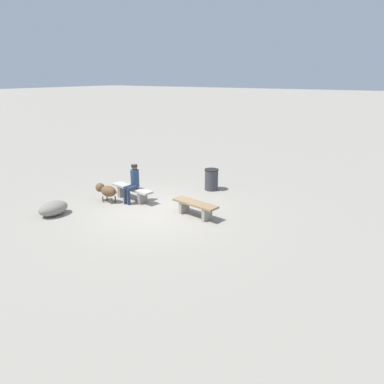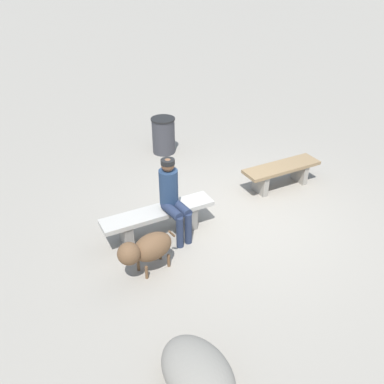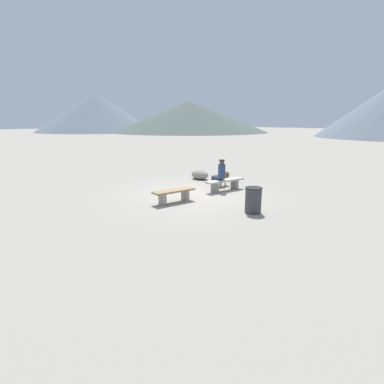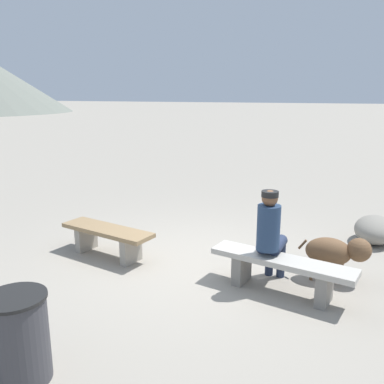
{
  "view_description": "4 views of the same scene",
  "coord_description": "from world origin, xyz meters",
  "px_view_note": "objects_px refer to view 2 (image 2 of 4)",
  "views": [
    {
      "loc": [
        -6.87,
        8.52,
        4.17
      ],
      "look_at": [
        -1.41,
        -0.01,
        0.88
      ],
      "focal_mm": 33.93,
      "sensor_mm": 36.0,
      "label": 1
    },
    {
      "loc": [
        3.97,
        3.9,
        3.87
      ],
      "look_at": [
        0.63,
        -0.53,
        0.49
      ],
      "focal_mm": 36.87,
      "sensor_mm": 36.0,
      "label": 2
    },
    {
      "loc": [
        -8.13,
        -7.89,
        2.8
      ],
      "look_at": [
        -1.06,
        -0.93,
        0.43
      ],
      "focal_mm": 28.12,
      "sensor_mm": 36.0,
      "label": 3
    },
    {
      "loc": [
        2.18,
        -5.18,
        2.44
      ],
      "look_at": [
        -0.68,
        1.42,
        0.69
      ],
      "focal_mm": 37.9,
      "sensor_mm": 36.0,
      "label": 4
    }
  ],
  "objects_px": {
    "trash_bin": "(163,135)",
    "boulder": "(198,372)",
    "bench_right": "(158,217)",
    "dog": "(147,249)",
    "seated_person": "(172,195)",
    "bench_left": "(281,172)"
  },
  "relations": [
    {
      "from": "trash_bin",
      "to": "boulder",
      "type": "xyz_separation_m",
      "value": [
        2.84,
        4.92,
        -0.18
      ]
    },
    {
      "from": "boulder",
      "to": "bench_right",
      "type": "bearing_deg",
      "value": -114.36
    },
    {
      "from": "dog",
      "to": "bench_right",
      "type": "bearing_deg",
      "value": -136.02
    },
    {
      "from": "seated_person",
      "to": "boulder",
      "type": "xyz_separation_m",
      "value": [
        1.28,
        2.28,
        -0.51
      ]
    },
    {
      "from": "boulder",
      "to": "dog",
      "type": "bearing_deg",
      "value": -105.61
    },
    {
      "from": "boulder",
      "to": "bench_left",
      "type": "bearing_deg",
      "value": -148.73
    },
    {
      "from": "dog",
      "to": "trash_bin",
      "type": "xyz_separation_m",
      "value": [
        -2.34,
        -3.13,
        -0.01
      ]
    },
    {
      "from": "dog",
      "to": "trash_bin",
      "type": "bearing_deg",
      "value": -129.49
    },
    {
      "from": "seated_person",
      "to": "trash_bin",
      "type": "distance_m",
      "value": 3.08
    },
    {
      "from": "bench_right",
      "to": "bench_left",
      "type": "bearing_deg",
      "value": -173.31
    },
    {
      "from": "bench_left",
      "to": "bench_right",
      "type": "xyz_separation_m",
      "value": [
        2.68,
        -0.13,
        0.01
      ]
    },
    {
      "from": "bench_left",
      "to": "trash_bin",
      "type": "height_order",
      "value": "trash_bin"
    },
    {
      "from": "bench_left",
      "to": "bench_right",
      "type": "relative_size",
      "value": 0.86
    },
    {
      "from": "bench_left",
      "to": "dog",
      "type": "relative_size",
      "value": 1.72
    },
    {
      "from": "bench_right",
      "to": "dog",
      "type": "bearing_deg",
      "value": 56.06
    },
    {
      "from": "seated_person",
      "to": "boulder",
      "type": "bearing_deg",
      "value": 63.81
    },
    {
      "from": "bench_left",
      "to": "boulder",
      "type": "xyz_separation_m",
      "value": [
        3.77,
        2.29,
        -0.1
      ]
    },
    {
      "from": "bench_left",
      "to": "trash_bin",
      "type": "relative_size",
      "value": 1.99
    },
    {
      "from": "bench_right",
      "to": "boulder",
      "type": "distance_m",
      "value": 2.66
    },
    {
      "from": "seated_person",
      "to": "dog",
      "type": "height_order",
      "value": "seated_person"
    },
    {
      "from": "bench_left",
      "to": "trash_bin",
      "type": "xyz_separation_m",
      "value": [
        0.93,
        -2.63,
        0.08
      ]
    },
    {
      "from": "bench_right",
      "to": "dog",
      "type": "relative_size",
      "value": 1.99
    }
  ]
}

